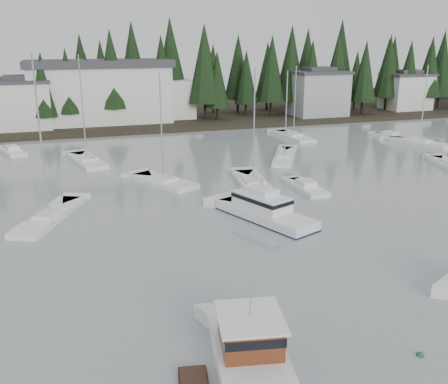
# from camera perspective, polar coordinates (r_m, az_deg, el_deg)

# --- Properties ---
(far_shore_land) EXTENTS (240.00, 54.00, 1.00)m
(far_shore_land) POSITION_cam_1_polar(r_m,az_deg,el_deg) (108.86, -11.68, 8.88)
(far_shore_land) COLOR black
(far_shore_land) RESTS_ON ground
(conifer_treeline) EXTENTS (200.00, 22.00, 20.00)m
(conifer_treeline) POSITION_cam_1_polar(r_m,az_deg,el_deg) (98.05, -10.92, 8.05)
(conifer_treeline) COLOR black
(conifer_treeline) RESTS_ON ground
(house_west) EXTENTS (9.54, 7.42, 8.75)m
(house_west) POSITION_cam_1_polar(r_m,az_deg,el_deg) (90.00, -22.07, 9.35)
(house_west) COLOR silver
(house_west) RESTS_ON ground
(house_east_a) EXTENTS (10.60, 8.48, 9.25)m
(house_east_a) POSITION_cam_1_polar(r_m,az_deg,el_deg) (100.79, 10.68, 11.12)
(house_east_a) COLOR #999EA0
(house_east_a) RESTS_ON ground
(house_east_b) EXTENTS (9.54, 7.42, 8.25)m
(house_east_b) POSITION_cam_1_polar(r_m,az_deg,el_deg) (114.50, 20.10, 10.82)
(house_east_b) COLOR silver
(house_east_b) RESTS_ON ground
(harbor_inn) EXTENTS (29.50, 11.50, 10.90)m
(harbor_inn) POSITION_cam_1_polar(r_m,az_deg,el_deg) (93.40, -12.65, 11.09)
(harbor_inn) COLOR silver
(harbor_inn) RESTS_ON ground
(lobster_boat_brown) EXTENTS (6.21, 10.34, 4.90)m
(lobster_boat_brown) POSITION_cam_1_polar(r_m,az_deg,el_deg) (23.66, 3.34, -19.96)
(lobster_boat_brown) COLOR white
(lobster_boat_brown) RESTS_ON ground
(cabin_cruiser_center) EXTENTS (6.50, 10.20, 4.20)m
(cabin_cruiser_center) POSITION_cam_1_polar(r_m,az_deg,el_deg) (42.91, 4.62, -2.29)
(cabin_cruiser_center) COLOR white
(cabin_cruiser_center) RESTS_ON ground
(sailboat_0) EXTENTS (6.41, 10.10, 14.46)m
(sailboat_0) POSITION_cam_1_polar(r_m,az_deg,el_deg) (45.49, -19.32, -2.83)
(sailboat_0) COLOR white
(sailboat_0) RESTS_ON ground
(sailboat_2) EXTENTS (7.19, 10.45, 11.63)m
(sailboat_2) POSITION_cam_1_polar(r_m,az_deg,el_deg) (65.43, 6.93, 3.90)
(sailboat_2) COLOR white
(sailboat_2) RESTS_ON ground
(sailboat_4) EXTENTS (4.84, 9.91, 13.65)m
(sailboat_4) POSITION_cam_1_polar(r_m,az_deg,el_deg) (65.01, -15.38, 3.33)
(sailboat_4) COLOR white
(sailboat_4) RESTS_ON ground
(sailboat_7) EXTENTS (5.69, 9.65, 11.91)m
(sailboat_7) POSITION_cam_1_polar(r_m,az_deg,el_deg) (79.46, 21.41, 5.18)
(sailboat_7) COLOR white
(sailboat_7) RESTS_ON ground
(sailboat_8) EXTENTS (6.42, 8.78, 12.09)m
(sailboat_8) POSITION_cam_1_polar(r_m,az_deg,el_deg) (53.79, -6.94, 1.02)
(sailboat_8) COLOR white
(sailboat_8) RESTS_ON ground
(sailboat_10) EXTENTS (4.15, 9.77, 12.73)m
(sailboat_10) POSITION_cam_1_polar(r_m,az_deg,el_deg) (52.91, 3.34, 0.85)
(sailboat_10) COLOR white
(sailboat_10) RESTS_ON ground
(sailboat_11) EXTENTS (3.21, 9.70, 11.57)m
(sailboat_11) POSITION_cam_1_polar(r_m,az_deg,el_deg) (79.59, 7.94, 6.20)
(sailboat_11) COLOR white
(sailboat_11) RESTS_ON ground
(runabout_1) EXTENTS (2.22, 6.32, 1.42)m
(runabout_1) POSITION_cam_1_polar(r_m,az_deg,el_deg) (51.86, 9.37, 0.39)
(runabout_1) COLOR white
(runabout_1) RESTS_ON ground
(runabout_3) EXTENTS (4.18, 6.84, 1.42)m
(runabout_3) POSITION_cam_1_polar(r_m,az_deg,el_deg) (73.72, -23.02, 4.20)
(runabout_3) COLOR white
(runabout_3) RESTS_ON ground
(runabout_4) EXTENTS (3.67, 6.49, 1.42)m
(runabout_4) POSITION_cam_1_polar(r_m,az_deg,el_deg) (82.93, 18.47, 5.98)
(runabout_4) COLOR white
(runabout_4) RESTS_ON ground
(mooring_buoy_green) EXTENTS (0.40, 0.40, 0.40)m
(mooring_buoy_green) POSITION_cam_1_polar(r_m,az_deg,el_deg) (27.38, 21.50, -16.99)
(mooring_buoy_green) COLOR #145933
(mooring_buoy_green) RESTS_ON ground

